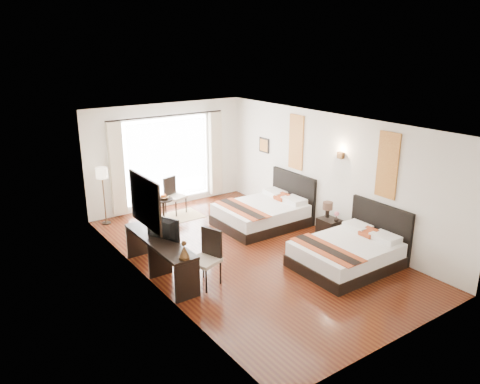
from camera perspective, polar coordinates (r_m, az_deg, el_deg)
floor at (r=10.08m, az=1.13°, el=-7.46°), size 4.50×7.50×0.01m
ceiling at (r=9.24m, az=1.23°, el=8.41°), size 4.50×7.50×0.02m
wall_headboard at (r=10.99m, az=10.69°, el=2.20°), size 0.01×7.50×2.80m
wall_desk at (r=8.51m, az=-11.15°, el=-2.46°), size 0.01×7.50×2.80m
wall_window at (r=12.68m, az=-8.86°, el=4.38°), size 4.50×0.01×2.80m
wall_entry at (r=7.10m, az=19.41°, el=-7.38°), size 4.50×0.01×2.80m
window_glass at (r=12.69m, az=-8.81°, el=3.93°), size 2.40×0.02×2.20m
sheer_curtain at (r=12.64m, az=-8.69°, el=3.88°), size 2.30×0.02×2.10m
drape_left at (r=12.06m, az=-14.77°, el=2.72°), size 0.35×0.14×2.35m
drape_right at (r=13.29m, az=-3.00°, el=4.66°), size 0.35×0.14×2.35m
art_panel_near at (r=9.82m, az=17.54°, el=3.13°), size 0.03×0.50×1.35m
art_panel_far at (r=11.64m, az=6.85°, el=6.04°), size 0.03×0.50×1.35m
wall_sconce at (r=10.56m, az=12.18°, el=4.38°), size 0.10×0.14×0.14m
mirror_frame at (r=8.61m, az=-11.50°, el=-1.18°), size 0.04×1.25×0.95m
mirror_glass at (r=8.62m, az=-11.34°, el=-1.15°), size 0.01×1.12×0.82m
bed_near at (r=9.67m, az=13.17°, el=-7.15°), size 2.02×1.57×1.14m
bed_far at (r=11.49m, az=2.93°, el=-2.54°), size 2.09×1.63×1.17m
nightstand at (r=10.91m, az=10.80°, el=-4.40°), size 0.39×0.49×0.47m
table_lamp at (r=10.75m, az=10.64°, el=-1.80°), size 0.23×0.23×0.36m
vase at (r=10.67m, az=11.67°, el=-3.06°), size 0.16×0.16×0.13m
console_desk at (r=9.14m, az=-9.71°, el=-7.88°), size 0.50×2.20×0.76m
television at (r=8.88m, az=-9.70°, el=-4.45°), size 0.40×0.75×0.44m
bronze_figurine at (r=8.10m, az=-6.82°, el=-7.14°), size 0.21×0.21×0.29m
desk_chair at (r=8.74m, az=-4.23°, el=-9.31°), size 0.62×0.62×1.05m
floor_lamp at (r=11.73m, az=-16.46°, el=1.76°), size 0.29×0.29×1.43m
side_table at (r=11.93m, az=-9.30°, el=-2.11°), size 0.49×0.49×0.56m
fruit_bowl at (r=11.81m, az=-9.27°, el=-0.73°), size 0.30×0.30×0.06m
window_chair at (r=12.36m, az=-7.90°, el=-1.28°), size 0.56×0.56×0.96m
jute_rug at (r=12.17m, az=-7.64°, el=-3.01°), size 1.25×0.85×0.01m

